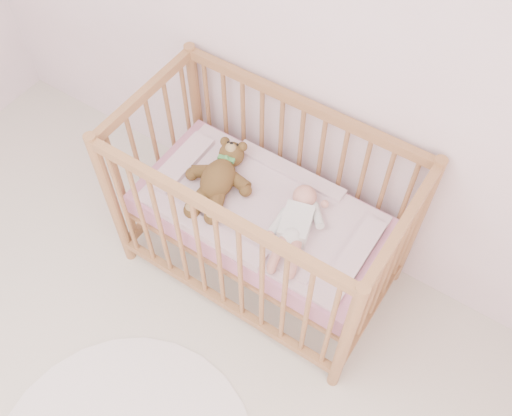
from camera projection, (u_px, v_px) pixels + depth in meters
The scene contains 6 objects.
wall_back at pixel (288, 14), 2.32m from camera, with size 4.00×0.02×2.70m, color white.
crib at pixel (262, 215), 2.78m from camera, with size 1.36×0.76×1.00m, color #AF784A, non-canonical shape.
mattress at pixel (262, 217), 2.79m from camera, with size 1.22×0.62×0.13m, color pink.
blanket at pixel (262, 208), 2.73m from camera, with size 1.10×0.58×0.06m, color #E69FB3, non-canonical shape.
baby at pixel (296, 221), 2.60m from camera, with size 0.25×0.51×0.12m, color white, non-canonical shape.
teddy_bear at pixel (218, 178), 2.73m from camera, with size 0.36×0.51×0.14m, color brown, non-canonical shape.
Camera 1 is at (0.98, 0.27, 2.79)m, focal length 40.00 mm.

